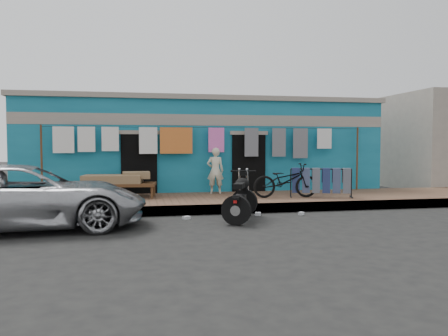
# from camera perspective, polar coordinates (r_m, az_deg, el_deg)

# --- Properties ---
(ground) EXTENTS (80.00, 80.00, 0.00)m
(ground) POSITION_cam_1_polar(r_m,az_deg,el_deg) (9.69, 2.28, -7.42)
(ground) COLOR black
(ground) RESTS_ON ground
(sidewalk) EXTENTS (28.00, 3.00, 0.25)m
(sidewalk) POSITION_cam_1_polar(r_m,az_deg,el_deg) (12.57, -0.87, -4.44)
(sidewalk) COLOR brown
(sidewalk) RESTS_ON ground
(curb) EXTENTS (28.00, 0.10, 0.25)m
(curb) POSITION_cam_1_polar(r_m,az_deg,el_deg) (11.16, 0.44, -5.38)
(curb) COLOR gray
(curb) RESTS_ON ground
(building) EXTENTS (12.20, 5.20, 3.36)m
(building) POSITION_cam_1_polar(r_m,az_deg,el_deg) (16.41, -3.33, 2.76)
(building) COLOR #146480
(building) RESTS_ON ground
(clothesline) EXTENTS (10.06, 0.06, 2.10)m
(clothesline) POSITION_cam_1_polar(r_m,az_deg,el_deg) (13.64, -3.37, 3.25)
(clothesline) COLOR brown
(clothesline) RESTS_ON sidewalk
(car) EXTENTS (5.16, 2.76, 1.39)m
(car) POSITION_cam_1_polar(r_m,az_deg,el_deg) (9.95, -24.29, -3.35)
(car) COLOR #ADADB2
(car) RESTS_ON ground
(seated_person) EXTENTS (0.55, 0.40, 1.42)m
(seated_person) POSITION_cam_1_polar(r_m,az_deg,el_deg) (13.52, -1.14, -0.35)
(seated_person) COLOR beige
(seated_person) RESTS_ON sidewalk
(bicycle) EXTENTS (1.89, 0.76, 1.20)m
(bicycle) POSITION_cam_1_polar(r_m,az_deg,el_deg) (12.61, 8.02, -1.13)
(bicycle) COLOR black
(bicycle) RESTS_ON sidewalk
(motorcycle) EXTENTS (1.79, 2.17, 1.14)m
(motorcycle) POSITION_cam_1_polar(r_m,az_deg,el_deg) (10.22, 2.16, -3.65)
(motorcycle) COLOR black
(motorcycle) RESTS_ON ground
(charpoy) EXTENTS (2.31, 1.45, 0.70)m
(charpoy) POSITION_cam_1_polar(r_m,az_deg,el_deg) (12.89, -13.35, -2.20)
(charpoy) COLOR brown
(charpoy) RESTS_ON sidewalk
(jeans_rack) EXTENTS (2.01, 1.37, 0.87)m
(jeans_rack) POSITION_cam_1_polar(r_m,az_deg,el_deg) (12.89, 12.54, -1.82)
(jeans_rack) COLOR black
(jeans_rack) RESTS_ON sidewalk
(litter_a) EXTENTS (0.20, 0.18, 0.07)m
(litter_a) POSITION_cam_1_polar(r_m,az_deg,el_deg) (10.43, -4.92, -6.49)
(litter_a) COLOR silver
(litter_a) RESTS_ON ground
(litter_b) EXTENTS (0.17, 0.17, 0.07)m
(litter_b) POSITION_cam_1_polar(r_m,az_deg,el_deg) (11.21, 10.07, -5.86)
(litter_b) COLOR silver
(litter_b) RESTS_ON ground
(litter_c) EXTENTS (0.19, 0.21, 0.07)m
(litter_c) POSITION_cam_1_polar(r_m,az_deg,el_deg) (11.00, 4.45, -5.99)
(litter_c) COLOR silver
(litter_c) RESTS_ON ground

